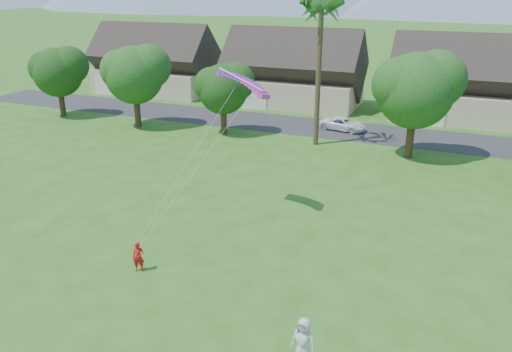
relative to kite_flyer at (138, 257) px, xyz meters
The scene contains 8 objects.
street 29.40m from the kite_flyer, 82.00° to the left, with size 90.00×7.00×0.01m, color #2D2D30.
kite_flyer is the anchor object (origin of this frame).
watcher 9.84m from the kite_flyer, 17.92° to the right, with size 0.94×0.61×1.93m, color silver.
parked_car 29.29m from the kite_flyer, 83.64° to the left, with size 2.04×4.42×1.23m, color white.
houses_row 38.47m from the kite_flyer, 83.14° to the left, with size 72.75×8.19×8.86m.
tree_row 23.57m from the kite_flyer, 82.71° to the left, with size 62.27×6.67×8.45m.
fan_palm 26.14m from the kite_flyer, 84.94° to the left, with size 3.00×3.00×13.80m.
parafoil_kite 11.34m from the kite_flyer, 76.31° to the left, with size 3.41×1.29×0.50m.
Camera 1 is at (9.39, -12.55, 13.13)m, focal length 35.00 mm.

